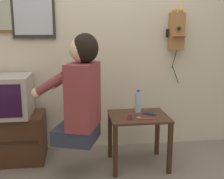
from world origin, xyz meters
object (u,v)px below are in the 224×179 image
(person, at_px, (81,91))
(toothbrush, at_px, (145,118))
(cell_phone_held, at_px, (130,117))
(wall_mirror, at_px, (33,0))
(cell_phone_spare, at_px, (149,113))
(water_bottle, at_px, (138,102))
(television, at_px, (4,96))
(wall_phone_antique, at_px, (176,31))

(person, relative_size, toothbrush, 6.10)
(person, distance_m, cell_phone_held, 0.54)
(wall_mirror, relative_size, cell_phone_held, 5.71)
(cell_phone_held, bearing_deg, cell_phone_spare, 35.65)
(water_bottle, bearing_deg, television, 174.20)
(wall_mirror, xyz_separation_m, toothbrush, (1.05, -0.63, -1.11))
(television, height_order, cell_phone_spare, television)
(person, height_order, television, person)
(wall_mirror, bearing_deg, wall_phone_antique, -1.52)
(wall_phone_antique, xyz_separation_m, water_bottle, (-0.49, -0.35, -0.70))
(television, height_order, toothbrush, television)
(cell_phone_spare, bearing_deg, wall_phone_antique, -7.91)
(wall_phone_antique, distance_m, water_bottle, 0.93)
(wall_phone_antique, height_order, cell_phone_spare, wall_phone_antique)
(cell_phone_held, bearing_deg, television, -179.57)
(wall_phone_antique, relative_size, cell_phone_held, 6.12)
(television, distance_m, toothbrush, 1.41)
(television, relative_size, wall_mirror, 0.68)
(television, xyz_separation_m, water_bottle, (1.34, -0.14, -0.07))
(wall_phone_antique, relative_size, wall_mirror, 1.07)
(person, xyz_separation_m, water_bottle, (0.58, 0.24, -0.18))
(television, bearing_deg, cell_phone_spare, -8.69)
(water_bottle, height_order, toothbrush, water_bottle)
(wall_mirror, height_order, cell_phone_held, wall_mirror)
(cell_phone_spare, xyz_separation_m, toothbrush, (-0.08, -0.15, 0.00))
(wall_phone_antique, bearing_deg, water_bottle, -144.37)
(water_bottle, bearing_deg, cell_phone_held, -125.15)
(person, distance_m, toothbrush, 0.65)
(cell_phone_spare, distance_m, toothbrush, 0.17)
(television, bearing_deg, cell_phone_held, -13.89)
(water_bottle, bearing_deg, person, -157.73)
(television, xyz_separation_m, cell_phone_spare, (1.43, -0.22, -0.17))
(television, relative_size, wall_phone_antique, 0.63)
(water_bottle, xyz_separation_m, toothbrush, (0.01, -0.24, -0.10))
(television, relative_size, cell_phone_spare, 3.84)
(cell_phone_held, xyz_separation_m, cell_phone_spare, (0.21, 0.08, 0.00))
(wall_phone_antique, height_order, water_bottle, wall_phone_antique)
(cell_phone_spare, height_order, water_bottle, water_bottle)
(cell_phone_held, distance_m, toothbrush, 0.15)
(person, bearing_deg, cell_phone_spare, -57.98)
(wall_phone_antique, height_order, toothbrush, wall_phone_antique)
(water_bottle, relative_size, toothbrush, 1.43)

